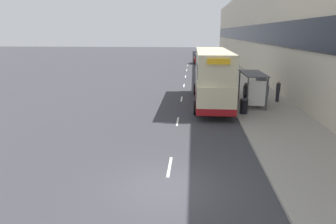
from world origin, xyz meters
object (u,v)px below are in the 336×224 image
at_px(pedestrian_at_shelter, 245,94).
at_px(pedestrian_2, 278,91).
at_px(pedestrian_1, 266,94).
at_px(litter_bin, 244,106).
at_px(double_decker_bus_near, 212,76).
at_px(car_0, 199,59).
at_px(car_1, 207,65).
at_px(bus_shelter, 256,83).

relative_size(pedestrian_at_shelter, pedestrian_2, 1.04).
height_order(pedestrian_1, litter_bin, pedestrian_1).
height_order(double_decker_bus_near, pedestrian_1, double_decker_bus_near).
relative_size(car_0, pedestrian_at_shelter, 2.36).
relative_size(car_0, pedestrian_1, 2.34).
bearing_deg(car_1, pedestrian_2, -77.19).
bearing_deg(double_decker_bus_near, pedestrian_2, 7.82).
height_order(bus_shelter, car_0, bus_shelter).
xyz_separation_m(car_0, pedestrian_1, (4.56, -33.42, 0.16)).
bearing_deg(pedestrian_1, pedestrian_at_shelter, -179.27).
bearing_deg(car_0, litter_bin, -86.02).
bearing_deg(bus_shelter, pedestrian_1, -4.70).
relative_size(car_1, pedestrian_at_shelter, 2.31).
distance_m(double_decker_bus_near, pedestrian_1, 4.39).
height_order(bus_shelter, double_decker_bus_near, double_decker_bus_near).
relative_size(car_0, pedestrian_2, 2.45).
bearing_deg(car_1, double_decker_bus_near, -91.49).
xyz_separation_m(car_0, pedestrian_2, (5.86, -31.89, 0.12)).
xyz_separation_m(car_1, pedestrian_at_shelter, (1.97, -22.94, 0.22)).
bearing_deg(litter_bin, bus_shelter, 64.68).
bearing_deg(pedestrian_1, car_1, 98.83).
relative_size(bus_shelter, car_1, 1.02).
bearing_deg(pedestrian_2, bus_shelter, -145.62).
xyz_separation_m(car_1, pedestrian_1, (3.56, -22.92, 0.23)).
bearing_deg(litter_bin, double_decker_bus_near, 122.14).
bearing_deg(litter_bin, car_0, 93.98).
relative_size(pedestrian_1, litter_bin, 1.71).
distance_m(pedestrian_1, litter_bin, 3.28).
height_order(car_0, pedestrian_1, pedestrian_1).
relative_size(bus_shelter, car_0, 1.00).
height_order(pedestrian_at_shelter, litter_bin, pedestrian_at_shelter).
bearing_deg(car_1, car_0, 95.44).
height_order(bus_shelter, litter_bin, bus_shelter).
height_order(car_0, car_1, car_0).
xyz_separation_m(double_decker_bus_near, car_1, (0.58, 22.13, -1.46)).
relative_size(bus_shelter, litter_bin, 4.00).
bearing_deg(double_decker_bus_near, bus_shelter, -12.29).
height_order(car_1, pedestrian_2, pedestrian_2).
height_order(double_decker_bus_near, pedestrian_2, double_decker_bus_near).
bearing_deg(pedestrian_1, double_decker_bus_near, 169.23).
height_order(double_decker_bus_near, pedestrian_at_shelter, double_decker_bus_near).
bearing_deg(pedestrian_at_shelter, car_1, 94.91).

